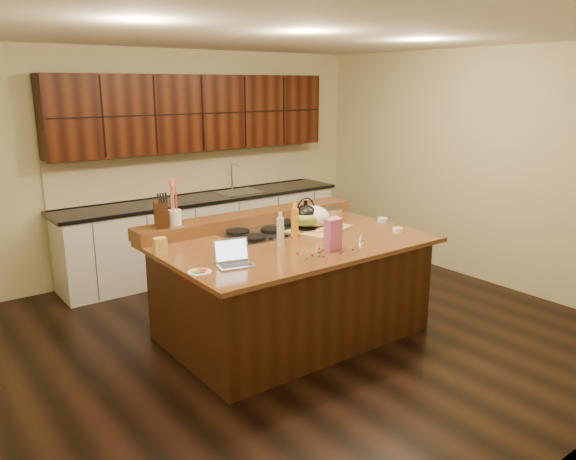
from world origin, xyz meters
TOP-DOWN VIEW (x-y plane):
  - room at (0.00, 0.00)m, footprint 5.52×5.02m
  - island at (0.00, 0.00)m, footprint 2.40×1.60m
  - back_ledge at (0.00, 0.70)m, footprint 2.40×0.30m
  - cooktop at (0.00, 0.30)m, footprint 0.92×0.52m
  - back_counter at (0.30, 2.23)m, footprint 3.70×0.66m
  - kettle at (0.30, 0.17)m, footprint 0.26×0.26m
  - green_bowl at (0.30, 0.17)m, footprint 0.32×0.32m
  - laptop at (-0.80, -0.31)m, footprint 0.32×0.28m
  - oil_bottle at (0.07, 0.04)m, footprint 0.08×0.08m
  - vinegar_bottle at (-0.19, -0.09)m, footprint 0.07×0.07m
  - wooden_tray at (0.39, 0.16)m, footprint 0.68×0.58m
  - ramekin_a at (0.96, -0.41)m, footprint 0.13×0.13m
  - ramekin_b at (1.15, -0.03)m, footprint 0.13×0.13m
  - ramekin_c at (0.78, 0.29)m, footprint 0.13×0.13m
  - strainer_bowl at (0.85, 0.43)m, footprint 0.28×0.28m
  - kitchen_timer at (0.46, -0.43)m, footprint 0.11×0.11m
  - pink_bag at (0.08, -0.48)m, footprint 0.15×0.09m
  - candy_plate at (-1.11, -0.33)m, footprint 0.22×0.22m
  - package_box at (-1.15, 0.27)m, footprint 0.11×0.09m
  - utensil_crock at (-0.81, 0.70)m, footprint 0.15×0.15m
  - knife_block at (-0.94, 0.70)m, footprint 0.17×0.22m
  - gumdrop_0 at (0.19, -0.39)m, footprint 0.02×0.02m
  - gumdrop_1 at (-0.05, -0.46)m, footprint 0.02×0.02m
  - gumdrop_2 at (-0.06, -0.47)m, footprint 0.02×0.02m
  - gumdrop_3 at (-0.14, -0.56)m, footprint 0.02×0.02m
  - gumdrop_4 at (0.07, -0.59)m, footprint 0.02×0.02m
  - gumdrop_5 at (0.22, -0.57)m, footprint 0.02×0.02m
  - gumdrop_6 at (-0.06, -0.45)m, footprint 0.02×0.02m
  - gumdrop_7 at (0.10, -0.57)m, footprint 0.02×0.02m
  - gumdrop_8 at (0.06, -0.44)m, footprint 0.02×0.02m
  - gumdrop_9 at (-0.26, -0.55)m, footprint 0.02×0.02m
  - gumdrop_10 at (-0.17, -0.51)m, footprint 0.02×0.02m
  - gumdrop_11 at (0.01, -0.38)m, footprint 0.02×0.02m
  - gumdrop_12 at (-0.23, -0.39)m, footprint 0.02×0.02m
  - gumdrop_13 at (0.01, -0.43)m, footprint 0.02×0.02m
  - gumdrop_14 at (-0.11, -0.59)m, footprint 0.02×0.02m

SIDE VIEW (x-z plane):
  - island at x=0.00m, z-range 0.00..0.92m
  - candy_plate at x=-1.11m, z-range 0.92..0.93m
  - gumdrop_0 at x=0.19m, z-range 0.92..0.94m
  - gumdrop_1 at x=-0.05m, z-range 0.92..0.94m
  - gumdrop_2 at x=-0.06m, z-range 0.92..0.94m
  - gumdrop_3 at x=-0.14m, z-range 0.92..0.94m
  - gumdrop_4 at x=0.07m, z-range 0.92..0.94m
  - gumdrop_5 at x=0.22m, z-range 0.92..0.94m
  - gumdrop_6 at x=-0.06m, z-range 0.92..0.94m
  - gumdrop_7 at x=0.10m, z-range 0.92..0.94m
  - gumdrop_8 at x=0.06m, z-range 0.92..0.94m
  - gumdrop_9 at x=-0.26m, z-range 0.92..0.94m
  - gumdrop_10 at x=-0.17m, z-range 0.92..0.94m
  - gumdrop_11 at x=0.01m, z-range 0.92..0.94m
  - gumdrop_12 at x=-0.23m, z-range 0.92..0.94m
  - gumdrop_13 at x=0.01m, z-range 0.92..0.94m
  - gumdrop_14 at x=-0.11m, z-range 0.92..0.94m
  - cooktop at x=0.00m, z-range 0.91..0.96m
  - ramekin_a at x=0.96m, z-range 0.92..0.96m
  - ramekin_b at x=1.15m, z-range 0.92..0.96m
  - ramekin_c at x=0.78m, z-range 0.92..0.96m
  - kitchen_timer at x=0.46m, z-range 0.92..0.99m
  - strainer_bowl at x=0.85m, z-range 0.92..1.01m
  - laptop at x=-0.80m, z-range 0.87..1.07m
  - back_ledge at x=0.00m, z-range 0.92..1.04m
  - back_counter at x=0.30m, z-range -0.22..2.18m
  - package_box at x=-1.15m, z-range 0.92..1.07m
  - wooden_tray at x=0.39m, z-range 0.91..1.14m
  - vinegar_bottle at x=-0.19m, z-range 0.92..1.17m
  - green_bowl at x=0.30m, z-range 0.97..1.13m
  - oil_bottle at x=0.07m, z-range 0.92..1.19m
  - pink_bag at x=0.08m, z-range 0.92..1.19m
  - kettle at x=0.30m, z-range 0.97..1.17m
  - utensil_crock at x=-0.81m, z-range 1.04..1.18m
  - knife_block at x=-0.94m, z-range 1.04..1.27m
  - room at x=0.00m, z-range -0.01..2.71m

